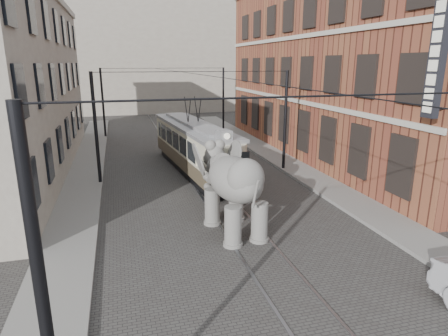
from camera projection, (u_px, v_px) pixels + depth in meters
name	position (u px, v px, depth m)	size (l,w,h in m)	color
ground	(230.00, 214.00, 16.86)	(120.00, 120.00, 0.00)	#3B3937
tram_rails	(230.00, 214.00, 16.86)	(1.54, 80.00, 0.02)	slate
sidewalk_right	(350.00, 200.00, 18.38)	(2.00, 60.00, 0.15)	slate
sidewalk_left	(72.00, 229.00, 15.17)	(2.00, 60.00, 0.15)	slate
brick_building	(347.00, 69.00, 26.46)	(8.00, 26.00, 12.00)	brown
distant_block	(148.00, 58.00, 52.19)	(28.00, 10.00, 14.00)	gray
catenary	(200.00, 129.00, 20.66)	(11.00, 30.20, 6.00)	black
tram	(193.00, 135.00, 23.00)	(2.31, 11.19, 4.44)	beige
elephant	(235.00, 192.00, 14.68)	(3.00, 5.45, 3.34)	#5D5B56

